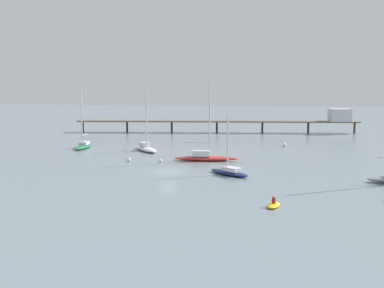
# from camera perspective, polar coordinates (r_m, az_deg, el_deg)

# --- Properties ---
(ground_plane) EXTENTS (400.00, 400.00, 0.00)m
(ground_plane) POSITION_cam_1_polar(r_m,az_deg,el_deg) (64.31, -2.95, -3.37)
(ground_plane) COLOR gray
(pier) EXTENTS (68.77, 12.80, 6.01)m
(pier) POSITION_cam_1_polar(r_m,az_deg,el_deg) (116.70, 9.97, 3.06)
(pier) COLOR brown
(pier) RESTS_ON ground_plane
(sailboat_green) EXTENTS (2.71, 7.72, 10.65)m
(sailboat_green) POSITION_cam_1_polar(r_m,az_deg,el_deg) (90.07, -13.05, -0.11)
(sailboat_green) COLOR #287F4C
(sailboat_green) RESTS_ON ground_plane
(sailboat_white) EXTENTS (6.72, 8.02, 11.59)m
(sailboat_white) POSITION_cam_1_polar(r_m,az_deg,el_deg) (84.47, -5.61, -0.38)
(sailboat_white) COLOR white
(sailboat_white) RESTS_ON ground_plane
(sailboat_navy) EXTENTS (6.39, 5.71, 8.10)m
(sailboat_navy) POSITION_cam_1_polar(r_m,az_deg,el_deg) (62.05, 4.58, -3.29)
(sailboat_navy) COLOR navy
(sailboat_navy) RESTS_ON ground_plane
(sailboat_red) EXTENTS (10.18, 3.45, 12.81)m
(sailboat_red) POSITION_cam_1_polar(r_m,az_deg,el_deg) (73.29, 1.65, -1.47)
(sailboat_red) COLOR red
(sailboat_red) RESTS_ON ground_plane
(dinghy_yellow) EXTENTS (1.65, 2.69, 1.14)m
(dinghy_yellow) POSITION_cam_1_polar(r_m,az_deg,el_deg) (46.69, 9.87, -7.26)
(dinghy_yellow) COLOR yellow
(dinghy_yellow) RESTS_ON ground_plane
(mooring_buoy_far) EXTENTS (0.51, 0.51, 0.51)m
(mooring_buoy_far) POSITION_cam_1_polar(r_m,az_deg,el_deg) (72.04, -3.83, -2.03)
(mooring_buoy_far) COLOR silver
(mooring_buoy_far) RESTS_ON ground_plane
(mooring_buoy_inner) EXTENTS (0.76, 0.76, 0.76)m
(mooring_buoy_inner) POSITION_cam_1_polar(r_m,az_deg,el_deg) (91.30, 11.15, -0.11)
(mooring_buoy_inner) COLOR silver
(mooring_buoy_inner) RESTS_ON ground_plane
(mooring_buoy_near) EXTENTS (0.60, 0.60, 0.60)m
(mooring_buoy_near) POSITION_cam_1_polar(r_m,az_deg,el_deg) (73.13, -7.68, -1.90)
(mooring_buoy_near) COLOR silver
(mooring_buoy_near) RESTS_ON ground_plane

